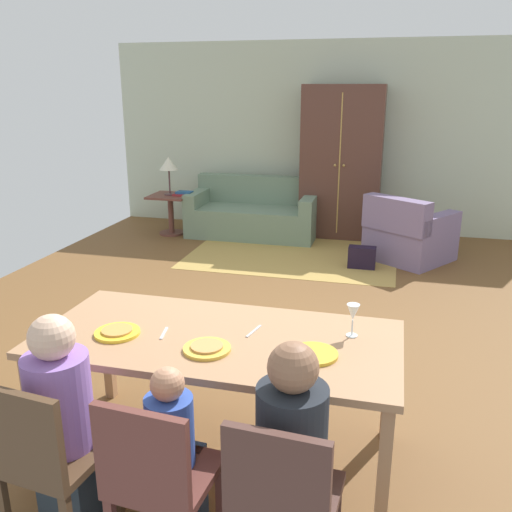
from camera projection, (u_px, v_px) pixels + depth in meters
ground_plane at (275, 311)px, 5.28m from camera, size 6.41×6.60×0.02m
back_wall at (326, 138)px, 7.98m from camera, size 6.41×0.10×2.70m
dining_table at (218, 347)px, 3.02m from camera, size 1.98×0.93×0.76m
plate_near_man at (117, 333)px, 3.01m from camera, size 0.25×0.25×0.02m
pizza_near_man at (117, 330)px, 3.01m from camera, size 0.17×0.17×0.01m
plate_near_child at (207, 349)px, 2.83m from camera, size 0.25×0.25×0.02m
pizza_near_child at (207, 346)px, 2.83m from camera, size 0.17×0.17×0.01m
plate_near_woman at (314, 354)px, 2.77m from camera, size 0.25×0.25×0.02m
wine_glass at (353, 314)px, 2.96m from camera, size 0.07×0.07×0.19m
fork at (164, 333)px, 3.02m from camera, size 0.04×0.15×0.01m
knife at (254, 331)px, 3.05m from camera, size 0.05×0.17×0.01m
dining_chair_man at (44, 454)px, 2.45m from camera, size 0.46×0.46×0.87m
person_man at (68, 428)px, 2.60m from camera, size 0.31×0.41×1.11m
dining_chair_child at (157, 475)px, 2.32m from camera, size 0.45×0.45×0.87m
person_child at (175, 462)px, 2.49m from camera, size 0.22×0.29×0.92m
dining_chair_woman at (283, 498)px, 2.19m from camera, size 0.45×0.45×0.87m
person_woman at (293, 466)px, 2.34m from camera, size 0.30×0.41×1.11m
area_rug at (292, 255)px, 7.00m from camera, size 2.60×1.80×0.01m
couch at (254, 214)px, 7.88m from camera, size 1.82×0.86×0.82m
armchair at (408, 235)px, 6.71m from camera, size 1.19×1.19×0.82m
armoire at (342, 163)px, 7.64m from camera, size 1.10×0.59×2.10m
side_table at (171, 209)px, 7.90m from camera, size 0.56×0.56×0.58m
table_lamp at (169, 165)px, 7.71m from camera, size 0.26×0.26×0.54m
book_lower at (181, 195)px, 7.78m from camera, size 0.22×0.16×0.03m
book_upper at (184, 192)px, 7.79m from camera, size 0.22×0.16×0.03m
handbag at (362, 257)px, 6.47m from camera, size 0.32×0.16×0.26m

